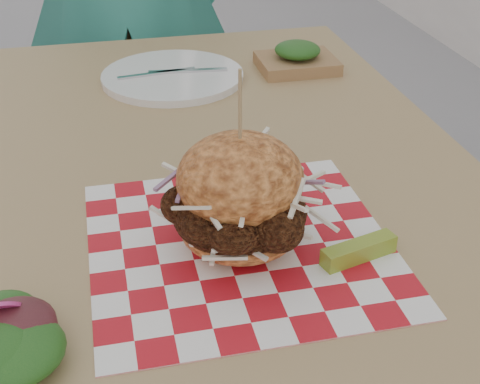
% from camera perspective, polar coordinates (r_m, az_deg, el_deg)
% --- Properties ---
extents(patio_table, '(0.80, 1.20, 0.75)m').
position_cam_1_polar(patio_table, '(1.04, -2.99, -1.21)').
color(patio_table, tan).
rests_on(patio_table, ground).
extents(patio_chair, '(0.52, 0.53, 0.95)m').
position_cam_1_polar(patio_chair, '(1.94, -8.76, 10.43)').
color(patio_chair, tan).
rests_on(patio_chair, ground).
extents(paper_liner, '(0.36, 0.36, 0.00)m').
position_cam_1_polar(paper_liner, '(0.81, 0.00, -4.48)').
color(paper_liner, red).
rests_on(paper_liner, patio_table).
extents(sandwich, '(0.20, 0.20, 0.22)m').
position_cam_1_polar(sandwich, '(0.78, 0.00, -0.71)').
color(sandwich, '#F29144').
rests_on(sandwich, paper_liner).
extents(pickle_spear, '(0.10, 0.05, 0.02)m').
position_cam_1_polar(pickle_spear, '(0.79, 10.10, -4.95)').
color(pickle_spear, olive).
rests_on(pickle_spear, paper_liner).
extents(place_setting, '(0.27, 0.27, 0.02)m').
position_cam_1_polar(place_setting, '(1.30, -5.77, 9.78)').
color(place_setting, white).
rests_on(place_setting, patio_table).
extents(kraft_tray, '(0.15, 0.12, 0.06)m').
position_cam_1_polar(kraft_tray, '(1.34, 4.90, 11.29)').
color(kraft_tray, '#997045').
rests_on(kraft_tray, patio_table).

